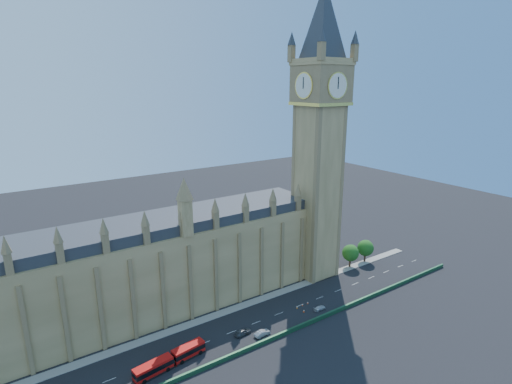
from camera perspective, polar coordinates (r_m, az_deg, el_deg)
ground at (r=115.54m, az=-1.71°, el=-18.76°), size 400.00×400.00×0.00m
palace_westminster at (r=117.83m, az=-18.30°, el=-11.09°), size 120.00×20.00×28.00m
elizabeth_tower at (r=130.69m, az=9.11°, el=10.63°), size 20.59×20.59×105.00m
bridge_parapet at (r=109.05m, az=1.00°, el=-20.69°), size 160.00×0.60×1.20m
kerb_north at (r=122.36m, az=-4.21°, el=-16.63°), size 160.00×3.00×0.16m
tree_east_near at (r=149.83m, az=13.38°, el=-8.39°), size 6.00×6.00×8.50m
tree_east_far at (r=155.45m, az=15.41°, el=-7.64°), size 6.00×6.00×8.50m
red_bus at (r=103.99m, az=-12.14°, el=-22.40°), size 18.35×5.04×3.09m
car_grey at (r=112.39m, az=-1.88°, el=-19.35°), size 4.86×2.27×1.61m
car_silver at (r=112.02m, az=0.90°, el=-19.50°), size 4.66×1.89×1.50m
car_white at (r=123.99m, az=9.08°, el=-16.06°), size 4.11×1.91×1.16m
cone_a at (r=122.43m, az=6.85°, el=-16.52°), size 0.61×0.61×0.76m
cone_b at (r=126.56m, az=7.41°, el=-15.43°), size 0.49×0.49×0.63m
cone_c at (r=125.43m, az=6.63°, el=-15.70°), size 0.50×0.50×0.64m
cone_d at (r=123.99m, az=5.88°, el=-16.05°), size 0.51×0.51×0.74m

